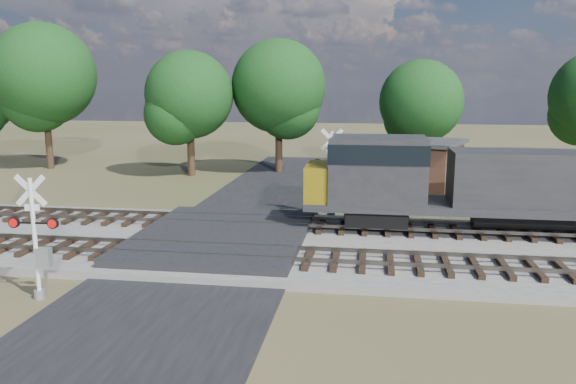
# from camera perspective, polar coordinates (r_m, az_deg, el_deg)

# --- Properties ---
(ground) EXTENTS (160.00, 160.00, 0.00)m
(ground) POSITION_cam_1_polar(r_m,az_deg,el_deg) (23.80, -7.00, -5.72)
(ground) COLOR #3C4424
(ground) RESTS_ON ground
(ballast_bed) EXTENTS (140.00, 10.00, 0.30)m
(ballast_bed) POSITION_cam_1_polar(r_m,az_deg,el_deg) (23.72, 17.46, -5.83)
(ballast_bed) COLOR gray
(ballast_bed) RESTS_ON ground
(road) EXTENTS (7.00, 60.00, 0.08)m
(road) POSITION_cam_1_polar(r_m,az_deg,el_deg) (23.79, -7.00, -5.63)
(road) COLOR black
(road) RESTS_ON ground
(crossing_panel) EXTENTS (7.00, 9.00, 0.62)m
(crossing_panel) POSITION_cam_1_polar(r_m,az_deg,el_deg) (24.18, -6.70, -4.67)
(crossing_panel) COLOR #262628
(crossing_panel) RESTS_ON ground
(track_near) EXTENTS (140.00, 2.60, 0.33)m
(track_near) POSITION_cam_1_polar(r_m,az_deg,el_deg) (21.17, -0.26, -6.57)
(track_near) COLOR black
(track_near) RESTS_ON ballast_bed
(track_far) EXTENTS (140.00, 2.60, 0.33)m
(track_far) POSITION_cam_1_polar(r_m,az_deg,el_deg) (25.94, 1.43, -3.31)
(track_far) COLOR black
(track_far) RESTS_ON ballast_bed
(crossing_signal_near) EXTENTS (1.63, 0.35, 4.04)m
(crossing_signal_near) POSITION_cam_1_polar(r_m,az_deg,el_deg) (19.43, -24.04, -5.23)
(crossing_signal_near) COLOR silver
(crossing_signal_near) RESTS_ON ground
(crossing_signal_far) EXTENTS (1.85, 0.40, 4.60)m
(crossing_signal_far) POSITION_cam_1_polar(r_m,az_deg,el_deg) (28.83, 4.24, 1.14)
(crossing_signal_far) COLOR silver
(crossing_signal_far) RESTS_ON ground
(equipment_shed) EXTENTS (6.47, 6.47, 3.41)m
(equipment_shed) POSITION_cam_1_polar(r_m,az_deg,el_deg) (35.79, 13.04, 2.48)
(equipment_shed) COLOR #402C1B
(equipment_shed) RESTS_ON ground
(treeline) EXTENTS (80.67, 10.81, 11.66)m
(treeline) POSITION_cam_1_polar(r_m,az_deg,el_deg) (42.31, 8.60, 10.33)
(treeline) COLOR black
(treeline) RESTS_ON ground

